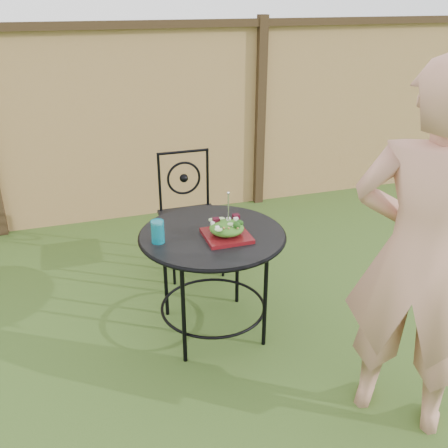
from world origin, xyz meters
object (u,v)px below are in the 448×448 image
patio_chair (189,210)px  salad_plate (227,236)px  patio_table (213,253)px  diner (421,259)px

patio_chair → salad_plate: bearing=-90.7°
patio_table → patio_chair: (0.08, 0.90, -0.08)m
patio_chair → salad_plate: size_ratio=3.52×
patio_table → salad_plate: 0.19m
salad_plate → patio_table: bearing=126.9°
patio_table → diner: size_ratio=0.49×
salad_plate → diner: bearing=-54.1°
patio_table → patio_chair: patio_chair is taller
patio_table → patio_chair: bearing=85.0°
patio_table → salad_plate: salad_plate is taller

